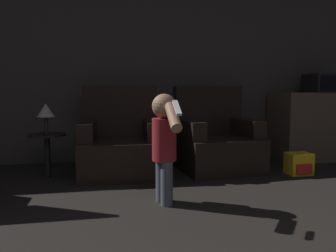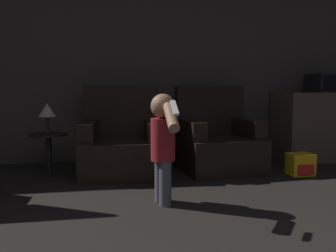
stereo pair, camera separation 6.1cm
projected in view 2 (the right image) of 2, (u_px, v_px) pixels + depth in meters
wall_back at (141, 62)px, 4.30m from camera, size 8.40×0.05×2.60m
armchair_left at (122, 144)px, 3.67m from camera, size 0.89×0.85×0.98m
armchair_right at (217, 141)px, 3.85m from camera, size 0.93×0.88×0.98m
person_toddler at (163, 140)px, 2.62m from camera, size 0.20×0.61×0.90m
toy_backpack at (301, 164)px, 3.58m from camera, size 0.26×0.22×0.24m
kitchen_counter at (325, 126)px, 4.43m from camera, size 1.31×0.61×0.90m
microwave at (330, 83)px, 4.37m from camera, size 0.52×0.38×0.25m
side_table at (48, 142)px, 3.47m from camera, size 0.39×0.39×0.47m
lamp at (47, 111)px, 3.43m from camera, size 0.18×0.18×0.32m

